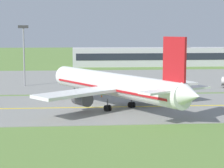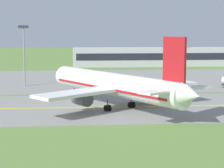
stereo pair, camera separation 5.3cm
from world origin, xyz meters
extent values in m
plane|color=olive|center=(0.00, 0.00, 0.00)|extent=(500.00, 500.00, 0.00)
cube|color=gray|center=(0.00, 0.00, 0.05)|extent=(240.00, 28.00, 0.10)
cube|color=gray|center=(10.00, 42.00, 0.05)|extent=(140.00, 52.00, 0.10)
cube|color=yellow|center=(0.00, 0.00, 0.11)|extent=(220.00, 0.60, 0.01)
cylinder|color=white|center=(1.52, -0.42, 4.20)|extent=(21.18, 31.08, 4.00)
cone|color=white|center=(-7.99, 15.10, 4.20)|extent=(4.60, 4.20, 3.80)
cone|color=white|center=(11.13, -16.11, 4.60)|extent=(4.57, 4.51, 3.40)
cube|color=red|center=(1.52, -0.42, 3.70)|extent=(19.82, 28.80, 0.36)
cube|color=#1E232D|center=(-6.84, 13.22, 4.90)|extent=(3.84, 3.31, 0.70)
cube|color=white|center=(-4.58, -6.74, 3.70)|extent=(14.63, 13.25, 0.50)
cylinder|color=#47474C|center=(-3.92, -3.99, 2.30)|extent=(3.74, 4.10, 2.30)
cylinder|color=black|center=(-4.76, -2.62, 2.30)|extent=(1.92, 1.31, 2.10)
cube|color=white|center=(9.91, 2.15, 3.70)|extent=(15.67, 10.38, 0.50)
cylinder|color=#47474C|center=(7.16, 2.81, 2.30)|extent=(3.74, 4.10, 2.30)
cylinder|color=black|center=(6.33, 4.17, 2.30)|extent=(1.92, 1.31, 2.10)
cube|color=red|center=(9.35, -13.21, 9.45)|extent=(2.64, 3.96, 6.50)
cube|color=white|center=(6.73, -15.05, 5.00)|extent=(6.22, 5.56, 0.30)
cube|color=white|center=(12.19, -11.71, 5.00)|extent=(6.45, 4.75, 0.30)
cylinder|color=slate|center=(-5.28, 10.66, 1.38)|extent=(0.24, 0.24, 1.65)
cylinder|color=black|center=(-5.28, 10.66, 0.55)|extent=(0.87, 1.12, 1.10)
cylinder|color=slate|center=(0.34, -3.48, 1.38)|extent=(0.24, 0.24, 1.65)
cylinder|color=black|center=(0.11, -3.63, 0.55)|extent=(0.87, 1.12, 1.10)
cylinder|color=black|center=(0.58, -3.34, 0.55)|extent=(0.87, 1.12, 1.10)
cylinder|color=slate|center=(4.78, -0.77, 1.38)|extent=(0.24, 0.24, 1.65)
cylinder|color=black|center=(4.54, -0.91, 0.55)|extent=(0.87, 1.12, 1.10)
cylinder|color=black|center=(5.01, -0.62, 0.55)|extent=(0.87, 1.12, 1.10)
cube|color=red|center=(-1.77, 42.51, 1.50)|extent=(2.41, 2.52, 1.80)
cube|color=#1E232D|center=(-2.48, 42.79, 1.81)|extent=(0.78, 1.76, 0.81)
cube|color=red|center=(1.21, 41.34, 0.80)|extent=(5.05, 3.64, 0.40)
cylinder|color=orange|center=(-1.77, 42.51, 2.50)|extent=(0.20, 0.20, 0.18)
cylinder|color=black|center=(-2.13, 41.58, 0.45)|extent=(0.95, 0.61, 0.90)
cylinder|color=black|center=(-1.40, 43.44, 0.45)|extent=(0.95, 0.61, 0.90)
cylinder|color=black|center=(1.68, 40.03, 0.45)|extent=(0.95, 0.61, 0.90)
cylinder|color=black|center=(2.45, 41.98, 0.45)|extent=(0.95, 0.61, 0.90)
cube|color=#B2B2B7|center=(23.18, 83.54, 3.46)|extent=(58.67, 8.16, 6.92)
cube|color=#1E232D|center=(23.18, 79.41, 3.81)|extent=(56.32, 0.10, 2.49)
cube|color=slate|center=(34.91, 83.54, 7.52)|extent=(4.00, 4.00, 1.20)
cylinder|color=gray|center=(-17.35, 29.51, 7.00)|extent=(0.36, 0.36, 14.00)
cube|color=#333333|center=(-17.35, 29.51, 14.35)|extent=(2.40, 0.50, 0.70)
cone|color=orange|center=(0.24, 11.30, 0.30)|extent=(0.44, 0.44, 0.60)
cone|color=orange|center=(-6.82, 13.09, 0.30)|extent=(0.44, 0.44, 0.60)
camera|label=1|loc=(-4.80, -73.54, 13.77)|focal=67.98mm
camera|label=2|loc=(-4.74, -73.54, 13.77)|focal=67.98mm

